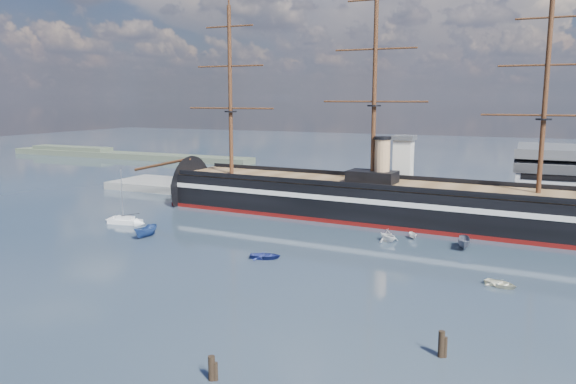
% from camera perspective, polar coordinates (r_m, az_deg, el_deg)
% --- Properties ---
extents(ground, '(600.00, 600.00, 0.00)m').
position_cam_1_polar(ground, '(101.92, 5.61, -4.90)').
color(ground, '#1B2E3F').
rests_on(ground, ground).
extents(quay, '(180.00, 18.00, 2.00)m').
position_cam_1_polar(quay, '(133.77, 14.67, -1.70)').
color(quay, slate).
rests_on(quay, ground).
extents(quay_tower, '(5.00, 5.00, 15.00)m').
position_cam_1_polar(quay_tower, '(130.68, 11.60, 2.49)').
color(quay_tower, silver).
rests_on(quay_tower, ground).
extents(shoreline, '(120.00, 10.00, 4.00)m').
position_cam_1_polar(shoreline, '(255.46, -17.77, 3.71)').
color(shoreline, '#3F4C38').
rests_on(shoreline, ground).
extents(warship, '(113.32, 21.38, 53.94)m').
position_cam_1_polar(warship, '(120.94, 6.80, -0.68)').
color(warship, black).
rests_on(warship, ground).
extents(sailboat, '(7.28, 3.28, 11.24)m').
position_cam_1_polar(sailboat, '(118.93, -16.23, -2.80)').
color(sailboat, silver).
rests_on(sailboat, ground).
extents(motorboat_a, '(6.79, 2.59, 2.70)m').
position_cam_1_polar(motorboat_a, '(106.67, -14.22, -4.50)').
color(motorboat_a, '#274689').
rests_on(motorboat_a, ground).
extents(motorboat_b, '(2.14, 3.31, 1.44)m').
position_cam_1_polar(motorboat_b, '(90.14, -2.32, -6.79)').
color(motorboat_b, navy).
rests_on(motorboat_b, ground).
extents(motorboat_c, '(6.56, 3.07, 2.53)m').
position_cam_1_polar(motorboat_c, '(100.34, 17.45, -5.54)').
color(motorboat_c, '#555A6B').
rests_on(motorboat_c, ground).
extents(motorboat_d, '(6.58, 7.15, 2.50)m').
position_cam_1_polar(motorboat_d, '(102.19, 10.09, -4.97)').
color(motorboat_d, white).
rests_on(motorboat_d, ground).
extents(motorboat_e, '(2.09, 2.95, 1.28)m').
position_cam_1_polar(motorboat_e, '(82.45, 20.78, -8.99)').
color(motorboat_e, '#E8E6C7').
rests_on(motorboat_e, ground).
extents(motorboat_g, '(3.57, 2.71, 1.35)m').
position_cam_1_polar(motorboat_g, '(105.06, 12.57, -4.65)').
color(motorboat_g, white).
rests_on(motorboat_g, ground).
extents(piling_near_mid, '(0.64, 0.64, 3.01)m').
position_cam_1_polar(piling_near_mid, '(54.21, -7.74, -18.40)').
color(piling_near_mid, black).
rests_on(piling_near_mid, ground).
extents(piling_near_right, '(0.64, 0.64, 3.40)m').
position_cam_1_polar(piling_near_right, '(59.81, 15.26, -15.86)').
color(piling_near_right, black).
rests_on(piling_near_right, ground).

